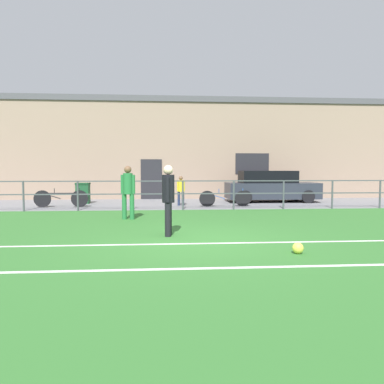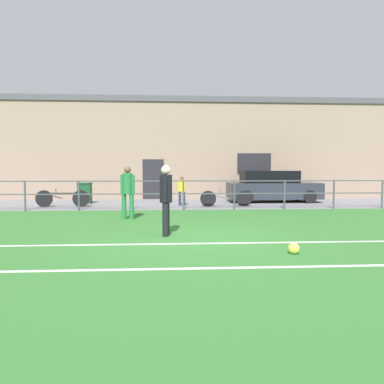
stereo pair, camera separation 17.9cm
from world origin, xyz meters
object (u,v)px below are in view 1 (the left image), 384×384
at_px(parked_car_red, 271,187).
at_px(bicycle_parked_1, 225,198).
at_px(player_goalkeeper, 168,196).
at_px(spectator_child, 181,189).
at_px(trash_bin_0, 83,193).
at_px(player_striker, 128,189).
at_px(bicycle_parked_0, 61,198).
at_px(soccer_ball_match, 298,248).

xyz_separation_m(parked_car_red, bicycle_parked_1, (-2.56, -2.07, -0.36)).
xyz_separation_m(player_goalkeeper, spectator_child, (0.60, 6.86, -0.21)).
bearing_deg(trash_bin_0, bicycle_parked_1, -16.20).
xyz_separation_m(player_striker, bicycle_parked_0, (-3.11, 3.67, -0.58)).
bearing_deg(player_goalkeeper, trash_bin_0, -149.38).
relative_size(player_striker, parked_car_red, 0.39).
height_order(player_goalkeeper, bicycle_parked_0, player_goalkeeper).
relative_size(player_striker, bicycle_parked_1, 0.78).
bearing_deg(bicycle_parked_0, soccer_ball_match, -51.84).
bearing_deg(bicycle_parked_1, trash_bin_0, 163.80).
xyz_separation_m(player_goalkeeper, soccer_ball_match, (2.41, -2.02, -0.85)).
height_order(soccer_ball_match, trash_bin_0, trash_bin_0).
bearing_deg(bicycle_parked_0, trash_bin_0, 70.77).
distance_m(spectator_child, bicycle_parked_0, 4.97).
xyz_separation_m(player_goalkeeper, player_striker, (-1.24, 2.90, 0.01)).
relative_size(player_goalkeeper, parked_car_red, 0.39).
relative_size(player_striker, spectator_child, 1.33).
bearing_deg(player_goalkeeper, parked_car_red, 154.84).
bearing_deg(parked_car_red, player_goalkeeper, -120.72).
bearing_deg(parked_car_red, bicycle_parked_0, -169.00).
relative_size(spectator_child, bicycle_parked_1, 0.59).
relative_size(bicycle_parked_0, trash_bin_0, 2.32).
xyz_separation_m(spectator_child, bicycle_parked_1, (1.83, -0.53, -0.37)).
xyz_separation_m(player_striker, spectator_child, (1.84, 3.96, -0.22)).
distance_m(bicycle_parked_1, trash_bin_0, 6.49).
relative_size(soccer_ball_match, trash_bin_0, 0.22).
height_order(player_striker, parked_car_red, player_striker).
height_order(player_goalkeeper, parked_car_red, player_goalkeeper).
relative_size(player_goalkeeper, trash_bin_0, 1.77).
distance_m(parked_car_red, trash_bin_0, 8.80).
relative_size(parked_car_red, trash_bin_0, 4.56).
bearing_deg(bicycle_parked_0, player_striker, -49.75).
bearing_deg(bicycle_parked_1, parked_car_red, 38.94).
relative_size(player_striker, trash_bin_0, 1.78).
bearing_deg(parked_car_red, trash_bin_0, -178.33).
height_order(bicycle_parked_1, trash_bin_0, trash_bin_0).
height_order(player_goalkeeper, spectator_child, player_goalkeeper).
distance_m(player_goalkeeper, bicycle_parked_0, 7.91).
distance_m(player_goalkeeper, player_striker, 3.16).
distance_m(player_striker, bicycle_parked_1, 5.05).
relative_size(spectator_child, parked_car_red, 0.29).
bearing_deg(bicycle_parked_0, parked_car_red, 11.00).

